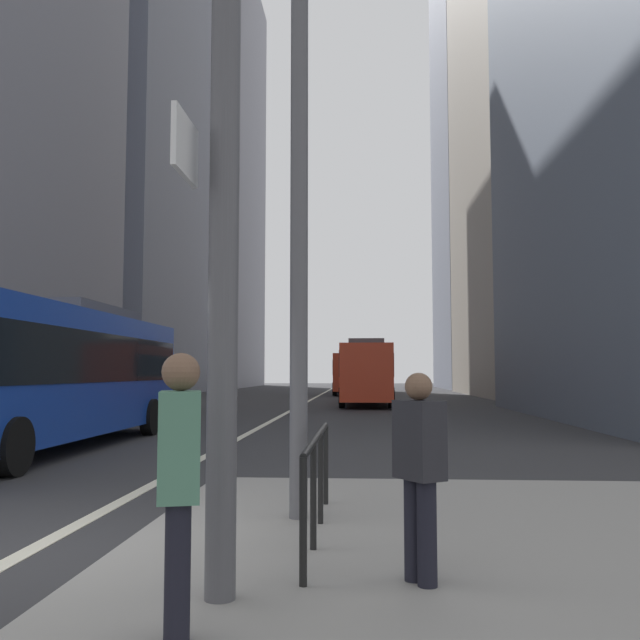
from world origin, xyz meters
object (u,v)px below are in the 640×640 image
Objects in this scene: city_bus_blue_oncoming at (48,368)px; car_receding_near at (367,380)px; street_lamp_post at (299,64)px; pedestrian_walking at (420,466)px; city_bus_red_receding at (366,370)px; car_oncoming_mid at (147,391)px; city_bus_red_distant at (351,371)px; pedestrian_waiting at (179,481)px.

city_bus_blue_oncoming reaches higher than car_receding_near.
street_lamp_post is at bearing -91.16° from car_receding_near.
pedestrian_walking is (7.50, -9.52, -0.81)m from city_bus_blue_oncoming.
pedestrian_walking is at bearing -89.60° from city_bus_red_receding.
street_lamp_post is at bearing -48.94° from city_bus_blue_oncoming.
city_bus_blue_oncoming reaches higher than car_oncoming_mid.
city_bus_red_distant is 1.37× the size of street_lamp_post.
pedestrian_walking is (9.11, -21.52, 0.03)m from car_oncoming_mid.
city_bus_red_receding is at bearing -86.25° from city_bus_red_distant.
city_bus_red_receding reaches higher than car_receding_near.
city_bus_blue_oncoming is 12.34m from pedestrian_waiting.
city_bus_red_receding reaches higher than pedestrian_walking.
city_bus_red_receding is at bearing 48.37° from car_oncoming_mid.
street_lamp_post is at bearing 83.72° from pedestrian_waiting.
city_bus_blue_oncoming is at bearing -98.67° from car_receding_near.
city_bus_red_receding is 29.52m from street_lamp_post.
city_bus_red_receding is 7.32× the size of pedestrian_walking.
city_bus_blue_oncoming is 1.46× the size of street_lamp_post.
car_oncoming_mid is at bearing 112.43° from street_lamp_post.
city_bus_red_receding reaches higher than pedestrian_waiting.
city_bus_red_distant reaches higher than car_receding_near.
car_receding_near is at bearing 89.99° from pedestrian_walking.
car_oncoming_mid is at bearing 112.94° from pedestrian_walking.
city_bus_blue_oncoming is at bearing 128.24° from pedestrian_walking.
city_bus_red_distant is 10.58m from car_receding_near.
street_lamp_post is (6.36, -7.30, 3.45)m from city_bus_blue_oncoming.
street_lamp_post reaches higher than city_bus_blue_oncoming.
car_receding_near is 0.55× the size of street_lamp_post.
pedestrian_waiting is at bearing -91.46° from car_receding_near.
pedestrian_waiting is at bearing -96.28° from street_lamp_post.
city_bus_blue_oncoming is 1.00× the size of city_bus_red_receding.
car_oncoming_mid is 24.01m from pedestrian_waiting.
pedestrian_walking is (0.22, -31.52, -0.81)m from city_bus_red_receding.
street_lamp_post reaches higher than pedestrian_walking.
city_bus_blue_oncoming is at bearing 131.06° from street_lamp_post.
car_receding_near is at bearing 82.77° from city_bus_red_distant.
car_oncoming_mid is at bearing 97.63° from city_bus_blue_oncoming.
city_bus_red_receding is 16.81m from city_bus_red_distant.
city_bus_red_receding is 27.25m from car_receding_near.
city_bus_red_receding is 32.81m from pedestrian_waiting.
car_oncoming_mid and car_receding_near have the same top height.
city_bus_red_distant is 46.20m from street_lamp_post.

